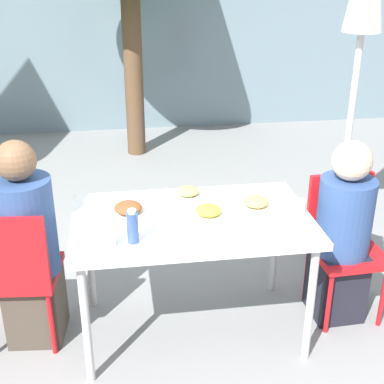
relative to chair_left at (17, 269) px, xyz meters
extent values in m
plane|color=gray|center=(0.96, -0.01, -0.50)|extent=(24.00, 24.00, 0.00)
cube|color=slate|center=(0.96, 4.13, 1.00)|extent=(10.00, 0.20, 3.00)
cube|color=white|center=(0.96, -0.01, 0.23)|extent=(1.30, 0.79, 0.04)
cylinder|color=#B7B7B7|center=(0.37, -0.35, -0.15)|extent=(0.04, 0.04, 0.71)
cylinder|color=#B7B7B7|center=(1.54, -0.35, -0.15)|extent=(0.04, 0.04, 0.71)
cylinder|color=#B7B7B7|center=(0.37, 0.32, -0.15)|extent=(0.04, 0.04, 0.71)
cylinder|color=#B7B7B7|center=(1.54, 0.32, -0.15)|extent=(0.04, 0.04, 0.71)
cube|color=red|center=(0.01, 0.08, -0.08)|extent=(0.44, 0.44, 0.04)
cube|color=red|center=(-0.01, -0.10, 0.15)|extent=(0.40, 0.08, 0.42)
cylinder|color=red|center=(-0.14, 0.27, -0.30)|extent=(0.03, 0.03, 0.40)
cylinder|color=red|center=(0.19, 0.23, -0.30)|extent=(0.03, 0.03, 0.40)
cylinder|color=red|center=(0.16, -0.11, -0.30)|extent=(0.03, 0.03, 0.40)
cube|color=#473D33|center=(0.06, 0.07, -0.28)|extent=(0.33, 0.33, 0.44)
cylinder|color=navy|center=(0.06, 0.07, 0.21)|extent=(0.33, 0.33, 0.55)
sphere|color=brown|center=(0.06, 0.07, 0.59)|extent=(0.21, 0.21, 0.21)
cube|color=red|center=(1.90, 0.02, -0.08)|extent=(0.42, 0.42, 0.04)
cube|color=red|center=(1.90, 0.20, 0.15)|extent=(0.40, 0.05, 0.42)
cylinder|color=red|center=(2.08, -0.14, -0.30)|extent=(0.03, 0.03, 0.40)
cylinder|color=red|center=(1.74, -0.15, -0.30)|extent=(0.03, 0.03, 0.40)
cylinder|color=red|center=(2.07, 0.20, -0.30)|extent=(0.03, 0.03, 0.40)
cylinder|color=red|center=(1.73, 0.19, -0.30)|extent=(0.03, 0.03, 0.40)
cube|color=black|center=(1.85, 0.02, -0.28)|extent=(0.30, 0.30, 0.44)
cylinder|color=navy|center=(1.85, 0.02, 0.17)|extent=(0.32, 0.32, 0.46)
sphere|color=beige|center=(1.85, 0.02, 0.51)|extent=(0.23, 0.23, 0.23)
cylinder|color=#333333|center=(2.10, 0.62, -0.48)|extent=(0.36, 0.36, 0.05)
cylinder|color=#BCBCBC|center=(2.10, 0.62, 0.71)|extent=(0.04, 0.04, 2.44)
cylinder|color=white|center=(1.33, 0.04, 0.26)|extent=(0.25, 0.25, 0.01)
ellipsoid|color=tan|center=(1.33, 0.04, 0.29)|extent=(0.14, 0.14, 0.05)
cylinder|color=white|center=(0.62, 0.06, 0.26)|extent=(0.28, 0.28, 0.01)
ellipsoid|color=brown|center=(0.62, 0.06, 0.29)|extent=(0.15, 0.15, 0.06)
cylinder|color=white|center=(1.04, -0.03, 0.26)|extent=(0.25, 0.25, 0.01)
ellipsoid|color=gold|center=(1.04, -0.03, 0.29)|extent=(0.14, 0.14, 0.06)
cylinder|color=white|center=(0.97, 0.24, 0.26)|extent=(0.23, 0.23, 0.01)
ellipsoid|color=tan|center=(0.97, 0.24, 0.29)|extent=(0.13, 0.13, 0.05)
cylinder|color=#334C8E|center=(0.63, -0.24, 0.33)|extent=(0.06, 0.06, 0.16)
cylinder|color=white|center=(0.63, -0.24, 0.42)|extent=(0.04, 0.04, 0.02)
cylinder|color=white|center=(1.53, -0.08, 0.30)|extent=(0.07, 0.07, 0.09)
cylinder|color=white|center=(0.45, -0.24, 0.28)|extent=(0.20, 0.20, 0.05)
cylinder|color=brown|center=(0.79, 3.14, 0.36)|extent=(0.20, 0.20, 1.73)
camera|label=1|loc=(0.58, -2.58, 1.57)|focal=50.00mm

